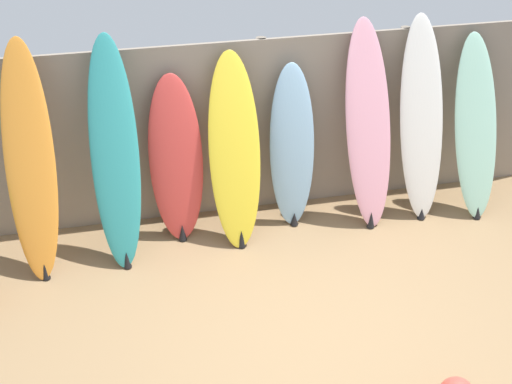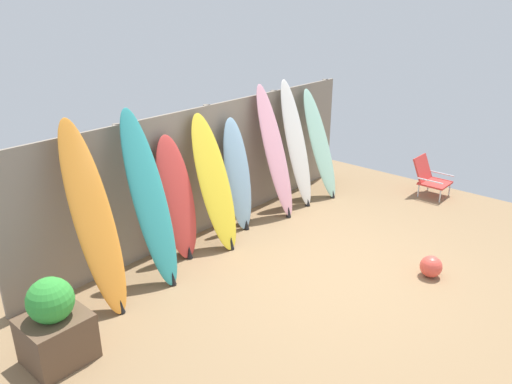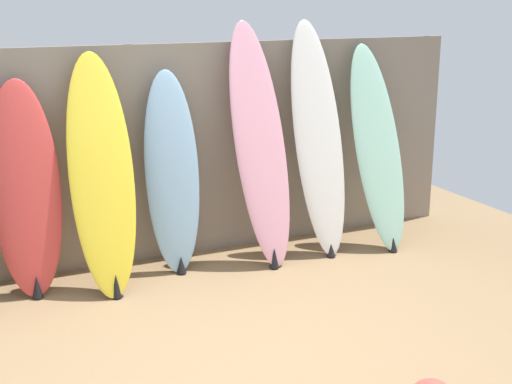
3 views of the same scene
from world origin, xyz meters
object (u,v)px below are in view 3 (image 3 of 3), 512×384
surfboard_red_2 (26,190)px  surfboard_skyblue_4 (172,174)px  surfboard_yellow_3 (102,176)px  surfboard_white_6 (318,139)px  surfboard_seafoam_7 (378,147)px  surfboard_pink_5 (260,145)px

surfboard_red_2 → surfboard_skyblue_4: (1.13, 0.00, 0.01)m
surfboard_yellow_3 → surfboard_white_6: bearing=2.3°
surfboard_red_2 → surfboard_white_6: 2.43m
surfboard_white_6 → surfboard_seafoam_7: surfboard_white_6 is taller
surfboard_skyblue_4 → surfboard_seafoam_7: size_ratio=0.91×
surfboard_red_2 → surfboard_yellow_3: (0.54, -0.14, 0.08)m
surfboard_red_2 → surfboard_seafoam_7: (2.98, -0.14, 0.09)m
surfboard_red_2 → surfboard_white_6: (2.42, -0.06, 0.20)m
surfboard_pink_5 → surfboard_seafoam_7: 1.12m
surfboard_yellow_3 → surfboard_seafoam_7: surfboard_yellow_3 is taller
surfboard_red_2 → surfboard_skyblue_4: bearing=0.0°
surfboard_yellow_3 → surfboard_seafoam_7: size_ratio=1.00×
surfboard_yellow_3 → surfboard_seafoam_7: (2.44, 0.00, 0.01)m
surfboard_red_2 → surfboard_pink_5: bearing=-2.6°
surfboard_red_2 → surfboard_seafoam_7: bearing=-2.6°
surfboard_yellow_3 → surfboard_skyblue_4: 0.61m
surfboard_seafoam_7 → surfboard_white_6: bearing=172.4°
surfboard_seafoam_7 → surfboard_yellow_3: bearing=-180.0°
surfboard_white_6 → surfboard_seafoam_7: size_ratio=1.12×
surfboard_skyblue_4 → surfboard_seafoam_7: surfboard_seafoam_7 is taller
surfboard_red_2 → surfboard_yellow_3: size_ratio=0.90×
surfboard_skyblue_4 → surfboard_yellow_3: bearing=-166.9°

